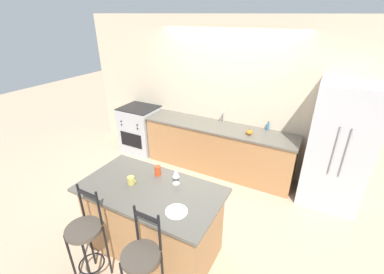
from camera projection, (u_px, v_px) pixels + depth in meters
ground_plane at (209, 178)px, 4.67m from camera, size 18.00×18.00×0.00m
wall_back at (227, 96)px, 4.62m from camera, size 6.00×0.07×2.70m
back_counter at (218, 148)px, 4.77m from camera, size 2.77×0.66×0.89m
sink_faucet at (223, 115)px, 4.67m from camera, size 0.02×0.13×0.22m
kitchen_island at (153, 219)px, 3.09m from camera, size 1.64×0.89×0.92m
refrigerator at (338, 148)px, 3.72m from camera, size 0.83×0.69×1.89m
oven_range at (141, 129)px, 5.47m from camera, size 0.73×0.68×0.96m
bar_stool_near at (86, 237)px, 2.66m from camera, size 0.36×0.36×1.16m
bar_stool_far at (142, 264)px, 2.37m from camera, size 0.36×0.36×1.16m
dinner_plate at (176, 211)px, 2.55m from camera, size 0.23×0.23×0.02m
wine_glass at (176, 173)px, 2.92m from camera, size 0.08×0.08×0.20m
coffee_mug at (131, 180)px, 2.96m from camera, size 0.11×0.08×0.09m
tumbler_cup at (158, 171)px, 3.12m from camera, size 0.08×0.08×0.12m
pumpkin_decoration at (249, 132)px, 4.23m from camera, size 0.11×0.11×0.11m
soap_bottle at (268, 127)px, 4.39m from camera, size 0.05×0.05×0.16m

